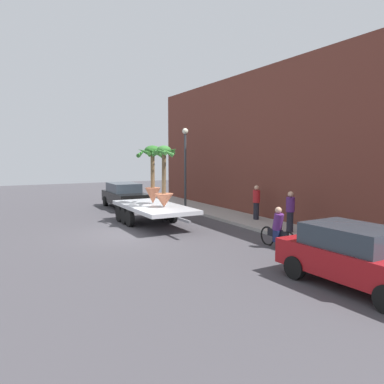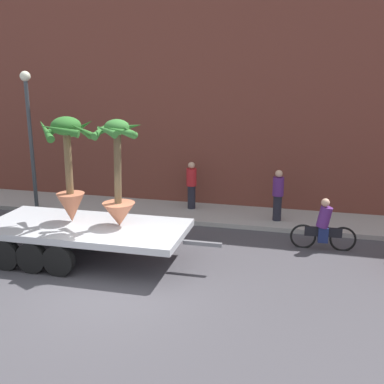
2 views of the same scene
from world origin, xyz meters
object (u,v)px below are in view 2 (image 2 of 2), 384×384
cyclist (324,227)px  pedestrian_far_left (191,184)px  potted_palm_rear (69,166)px  pedestrian_near_gate (278,194)px  potted_palm_middle (118,178)px  flatbed_trailer (78,232)px  street_lamp (29,122)px

cyclist → pedestrian_far_left: size_ratio=1.08×
potted_palm_rear → pedestrian_near_gate: potted_palm_rear is taller
cyclist → pedestrian_far_left: 5.20m
potted_palm_middle → flatbed_trailer: bearing=-171.6°
street_lamp → pedestrian_far_left: bearing=11.2°
potted_palm_middle → pedestrian_far_left: potted_palm_middle is taller
pedestrian_far_left → street_lamp: size_ratio=0.35×
potted_palm_middle → pedestrian_near_gate: size_ratio=1.65×
pedestrian_near_gate → street_lamp: (-8.72, -0.48, 2.19)m
cyclist → street_lamp: (-10.15, 1.41, 2.56)m
potted_palm_middle → pedestrian_near_gate: (3.87, 4.04, -1.24)m
potted_palm_middle → cyclist: bearing=22.0°
cyclist → pedestrian_far_left: bearing=150.8°
potted_palm_rear → flatbed_trailer: bearing=-34.9°
potted_palm_rear → pedestrian_far_left: (2.18, 4.67, -1.48)m
potted_palm_middle → potted_palm_rear: bearing=179.9°
street_lamp → potted_palm_rear: bearing=-45.9°
potted_palm_rear → pedestrian_near_gate: size_ratio=1.67×
cyclist → street_lamp: bearing=172.1°
flatbed_trailer → street_lamp: bearing=134.7°
pedestrian_near_gate → potted_palm_rear: bearing=-142.5°
potted_palm_rear → pedestrian_near_gate: 6.80m
flatbed_trailer → potted_palm_middle: potted_palm_middle is taller
flatbed_trailer → street_lamp: size_ratio=1.32×
potted_palm_rear → street_lamp: size_ratio=0.59×
cyclist → pedestrian_far_left: pedestrian_far_left is taller
pedestrian_near_gate → flatbed_trailer: bearing=-140.0°
potted_palm_rear → potted_palm_middle: size_ratio=1.01×
flatbed_trailer → potted_palm_middle: 1.92m
flatbed_trailer → pedestrian_near_gate: size_ratio=3.74×
flatbed_trailer → potted_palm_rear: 1.78m
potted_palm_middle → pedestrian_near_gate: bearing=46.2°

